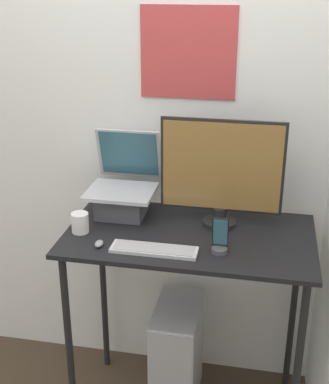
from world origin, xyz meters
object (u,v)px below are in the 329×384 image
Objects in this scene: monitor at (221,173)px; computer_tower at (177,355)px; cell_phone at (220,241)px; laptop at (123,194)px; keyboard at (154,250)px; mouse at (99,244)px.

monitor is 0.95m from computer_tower.
cell_phone is (0.03, -0.24, -0.19)m from monitor.
laptop is 0.40m from keyboard.
mouse is (-0.45, -0.29, -0.22)m from monitor.
laptop is 1.05× the size of keyboard.
keyboard is at bearing 0.46° from mouse.
laptop reaches higher than computer_tower.
laptop reaches higher than mouse.
laptop reaches higher than cell_phone.
cell_phone reaches higher than mouse.
cell_phone is 0.28× the size of computer_tower.
keyboard is at bearing -56.57° from laptop.
mouse is 0.35× the size of cell_phone.
computer_tower is at bearing -164.56° from monitor.
monitor is 3.49× the size of cell_phone.
monitor is 0.96× the size of computer_tower.
laptop is 0.84m from computer_tower.
mouse is at bearing -138.62° from computer_tower.
computer_tower is at bearing 77.26° from keyboard.
laptop is at bearing 123.43° from keyboard.
monitor is at bearing 52.12° from keyboard.
monitor is at bearing 15.44° from computer_tower.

